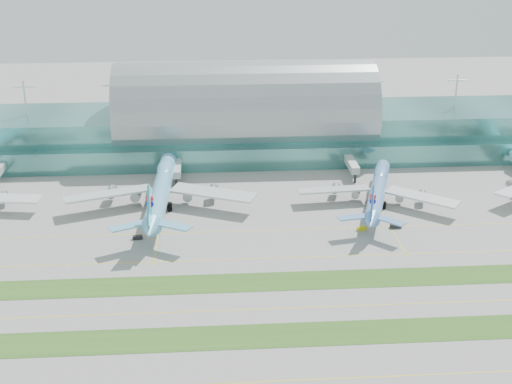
{
  "coord_description": "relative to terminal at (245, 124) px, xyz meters",
  "views": [
    {
      "loc": [
        -17.18,
        -192.37,
        107.83
      ],
      "look_at": [
        0.0,
        55.0,
        9.0
      ],
      "focal_mm": 50.0,
      "sensor_mm": 36.0,
      "label": 1
    }
  ],
  "objects": [
    {
      "name": "taxiline_c",
      "position": [
        -0.01,
        -110.79,
        -14.22
      ],
      "size": [
        420.0,
        0.35,
        0.01
      ],
      "primitive_type": "cube",
      "color": "yellow",
      "rests_on": "ground"
    },
    {
      "name": "ground",
      "position": [
        -0.01,
        -128.79,
        -14.23
      ],
      "size": [
        700.0,
        700.0,
        0.0
      ],
      "primitive_type": "plane",
      "color": "gray",
      "rests_on": "ground"
    },
    {
      "name": "airliner_b",
      "position": [
        -36.04,
        -63.4,
        -7.05
      ],
      "size": [
        74.43,
        84.48,
        23.26
      ],
      "rotation": [
        0.0,
        0.0,
        -0.04
      ],
      "color": "#63B2DB",
      "rests_on": "ground"
    },
    {
      "name": "gse_c",
      "position": [
        -43.0,
        -92.86,
        -13.57
      ],
      "size": [
        3.68,
        1.95,
        1.32
      ],
      "primitive_type": "cube",
      "rotation": [
        0.0,
        0.0,
        0.11
      ],
      "color": "black",
      "rests_on": "ground"
    },
    {
      "name": "terminal",
      "position": [
        0.0,
        0.0,
        0.0
      ],
      "size": [
        340.0,
        69.1,
        36.0
      ],
      "color": "#3D7A75",
      "rests_on": "ground"
    },
    {
      "name": "gse_f",
      "position": [
        49.79,
        -89.77,
        -13.42
      ],
      "size": [
        4.17,
        1.89,
        1.61
      ],
      "primitive_type": "cube",
      "rotation": [
        0.0,
        0.0,
        0.03
      ],
      "color": "black",
      "rests_on": "ground"
    },
    {
      "name": "taxiline_a",
      "position": [
        -0.01,
        -176.79,
        -14.22
      ],
      "size": [
        420.0,
        0.35,
        0.01
      ],
      "primitive_type": "cube",
      "color": "yellow",
      "rests_on": "ground"
    },
    {
      "name": "grass_strip_far",
      "position": [
        -0.01,
        -126.79,
        -14.19
      ],
      "size": [
        420.0,
        12.0,
        0.08
      ],
      "primitive_type": "cube",
      "color": "#2D591E",
      "rests_on": "ground"
    },
    {
      "name": "taxiline_b",
      "position": [
        -0.01,
        -142.79,
        -14.22
      ],
      "size": [
        420.0,
        0.35,
        0.01
      ],
      "primitive_type": "cube",
      "color": "yellow",
      "rests_on": "ground"
    },
    {
      "name": "gse_e",
      "position": [
        37.0,
        -91.02,
        -13.5
      ],
      "size": [
        3.41,
        2.1,
        1.45
      ],
      "primitive_type": "cube",
      "rotation": [
        0.0,
        0.0,
        0.2
      ],
      "color": "#BFB80B",
      "rests_on": "ground"
    },
    {
      "name": "grass_strip_near",
      "position": [
        -0.01,
        -156.79,
        -14.19
      ],
      "size": [
        420.0,
        12.0,
        0.08
      ],
      "primitive_type": "cube",
      "color": "#2D591E",
      "rests_on": "ground"
    },
    {
      "name": "taxiline_d",
      "position": [
        -0.01,
        -88.79,
        -14.22
      ],
      "size": [
        420.0,
        0.35,
        0.01
      ],
      "primitive_type": "cube",
      "color": "yellow",
      "rests_on": "ground"
    },
    {
      "name": "airliner_c",
      "position": [
        48.11,
        -67.16,
        -8.16
      ],
      "size": [
        60.14,
        69.74,
        19.66
      ],
      "rotation": [
        0.0,
        0.0,
        -0.3
      ],
      "color": "#5E91D0",
      "rests_on": "ground"
    },
    {
      "name": "gse_d",
      "position": [
        -37.61,
        -76.38,
        -13.41
      ],
      "size": [
        4.01,
        2.39,
        1.64
      ],
      "primitive_type": "cube",
      "rotation": [
        0.0,
        0.0,
        -0.17
      ],
      "color": "black",
      "rests_on": "ground"
    }
  ]
}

